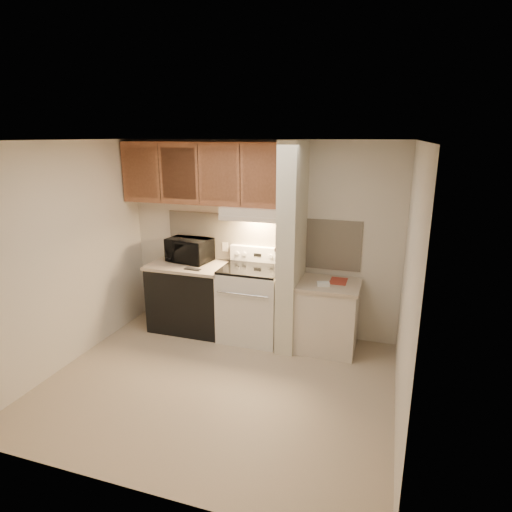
% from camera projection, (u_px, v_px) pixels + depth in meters
% --- Properties ---
extents(floor, '(3.60, 3.60, 0.00)m').
position_uv_depth(floor, '(218.00, 384.00, 4.54)').
color(floor, tan).
rests_on(floor, ground).
extents(ceiling, '(3.60, 3.60, 0.00)m').
position_uv_depth(ceiling, '(211.00, 140.00, 3.87)').
color(ceiling, white).
rests_on(ceiling, wall_back).
extents(wall_back, '(3.60, 2.50, 0.02)m').
position_uv_depth(wall_back, '(260.00, 238.00, 5.58)').
color(wall_back, beige).
rests_on(wall_back, floor).
extents(wall_left, '(0.02, 3.00, 2.50)m').
position_uv_depth(wall_left, '(65.00, 257.00, 4.74)').
color(wall_left, beige).
rests_on(wall_left, floor).
extents(wall_right, '(0.02, 3.00, 2.50)m').
position_uv_depth(wall_right, '(408.00, 291.00, 3.67)').
color(wall_right, beige).
rests_on(wall_right, floor).
extents(backsplash, '(2.60, 0.02, 0.63)m').
position_uv_depth(backsplash, '(260.00, 240.00, 5.57)').
color(backsplash, beige).
rests_on(backsplash, wall_back).
extents(range_body, '(0.76, 0.65, 0.92)m').
position_uv_depth(range_body, '(252.00, 304.00, 5.48)').
color(range_body, silver).
rests_on(range_body, floor).
extents(oven_window, '(0.50, 0.01, 0.30)m').
position_uv_depth(oven_window, '(244.00, 310.00, 5.18)').
color(oven_window, black).
rests_on(oven_window, range_body).
extents(oven_handle, '(0.65, 0.02, 0.02)m').
position_uv_depth(oven_handle, '(242.00, 295.00, 5.08)').
color(oven_handle, silver).
rests_on(oven_handle, range_body).
extents(cooktop, '(0.74, 0.64, 0.03)m').
position_uv_depth(cooktop, '(252.00, 269.00, 5.35)').
color(cooktop, black).
rests_on(cooktop, range_body).
extents(range_backguard, '(0.76, 0.08, 0.20)m').
position_uv_depth(range_backguard, '(259.00, 254.00, 5.58)').
color(range_backguard, silver).
rests_on(range_backguard, range_body).
extents(range_display, '(0.10, 0.01, 0.04)m').
position_uv_depth(range_display, '(258.00, 255.00, 5.54)').
color(range_display, black).
rests_on(range_display, range_backguard).
extents(range_knob_left_outer, '(0.05, 0.02, 0.05)m').
position_uv_depth(range_knob_left_outer, '(237.00, 253.00, 5.62)').
color(range_knob_left_outer, silver).
rests_on(range_knob_left_outer, range_backguard).
extents(range_knob_left_inner, '(0.05, 0.02, 0.05)m').
position_uv_depth(range_knob_left_inner, '(244.00, 254.00, 5.59)').
color(range_knob_left_inner, silver).
rests_on(range_knob_left_inner, range_backguard).
extents(range_knob_right_inner, '(0.05, 0.02, 0.05)m').
position_uv_depth(range_knob_right_inner, '(271.00, 256.00, 5.48)').
color(range_knob_right_inner, silver).
rests_on(range_knob_right_inner, range_backguard).
extents(range_knob_right_outer, '(0.05, 0.02, 0.05)m').
position_uv_depth(range_knob_right_outer, '(278.00, 257.00, 5.45)').
color(range_knob_right_outer, silver).
rests_on(range_knob_right_outer, range_backguard).
extents(dishwasher_front, '(1.00, 0.63, 0.87)m').
position_uv_depth(dishwasher_front, '(190.00, 298.00, 5.75)').
color(dishwasher_front, black).
rests_on(dishwasher_front, floor).
extents(left_countertop, '(1.04, 0.67, 0.04)m').
position_uv_depth(left_countertop, '(189.00, 266.00, 5.63)').
color(left_countertop, '#BCA890').
rests_on(left_countertop, dishwasher_front).
extents(spoon_rest, '(0.22, 0.08, 0.01)m').
position_uv_depth(spoon_rest, '(192.00, 269.00, 5.39)').
color(spoon_rest, black).
rests_on(spoon_rest, left_countertop).
extents(teal_jar, '(0.12, 0.12, 0.11)m').
position_uv_depth(teal_jar, '(171.00, 255.00, 5.87)').
color(teal_jar, '#266263').
rests_on(teal_jar, left_countertop).
extents(outlet, '(0.08, 0.01, 0.12)m').
position_uv_depth(outlet, '(225.00, 247.00, 5.74)').
color(outlet, beige).
rests_on(outlet, backsplash).
extents(microwave, '(0.62, 0.46, 0.31)m').
position_uv_depth(microwave, '(189.00, 250.00, 5.72)').
color(microwave, black).
rests_on(microwave, left_countertop).
extents(partition_pillar, '(0.22, 0.70, 2.50)m').
position_uv_depth(partition_pillar, '(292.00, 248.00, 5.11)').
color(partition_pillar, beige).
rests_on(partition_pillar, floor).
extents(pillar_trim, '(0.01, 0.70, 0.04)m').
position_uv_depth(pillar_trim, '(283.00, 243.00, 5.13)').
color(pillar_trim, '#985938').
rests_on(pillar_trim, partition_pillar).
extents(knife_strip, '(0.02, 0.42, 0.04)m').
position_uv_depth(knife_strip, '(281.00, 242.00, 5.08)').
color(knife_strip, black).
rests_on(knife_strip, partition_pillar).
extents(knife_blade_a, '(0.01, 0.03, 0.16)m').
position_uv_depth(knife_blade_a, '(276.00, 254.00, 4.95)').
color(knife_blade_a, silver).
rests_on(knife_blade_a, knife_strip).
extents(knife_handle_a, '(0.02, 0.02, 0.10)m').
position_uv_depth(knife_handle_a, '(277.00, 241.00, 4.92)').
color(knife_handle_a, black).
rests_on(knife_handle_a, knife_strip).
extents(knife_blade_b, '(0.01, 0.04, 0.18)m').
position_uv_depth(knife_blade_b, '(278.00, 253.00, 5.04)').
color(knife_blade_b, silver).
rests_on(knife_blade_b, knife_strip).
extents(knife_handle_b, '(0.02, 0.02, 0.10)m').
position_uv_depth(knife_handle_b, '(278.00, 240.00, 4.99)').
color(knife_handle_b, black).
rests_on(knife_handle_b, knife_strip).
extents(knife_blade_c, '(0.01, 0.04, 0.20)m').
position_uv_depth(knife_blade_c, '(280.00, 252.00, 5.12)').
color(knife_blade_c, silver).
rests_on(knife_blade_c, knife_strip).
extents(knife_handle_c, '(0.02, 0.02, 0.10)m').
position_uv_depth(knife_handle_c, '(280.00, 238.00, 5.07)').
color(knife_handle_c, black).
rests_on(knife_handle_c, knife_strip).
extents(knife_blade_d, '(0.01, 0.04, 0.16)m').
position_uv_depth(knife_blade_d, '(282.00, 249.00, 5.18)').
color(knife_blade_d, silver).
rests_on(knife_blade_d, knife_strip).
extents(knife_handle_d, '(0.02, 0.02, 0.10)m').
position_uv_depth(knife_handle_d, '(282.00, 237.00, 5.13)').
color(knife_handle_d, black).
rests_on(knife_handle_d, knife_strip).
extents(knife_blade_e, '(0.01, 0.04, 0.18)m').
position_uv_depth(knife_blade_e, '(283.00, 248.00, 5.26)').
color(knife_blade_e, silver).
rests_on(knife_blade_e, knife_strip).
extents(knife_handle_e, '(0.02, 0.02, 0.10)m').
position_uv_depth(knife_handle_e, '(284.00, 235.00, 5.22)').
color(knife_handle_e, black).
rests_on(knife_handle_e, knife_strip).
extents(oven_mitt, '(0.03, 0.09, 0.22)m').
position_uv_depth(oven_mitt, '(284.00, 251.00, 5.33)').
color(oven_mitt, slate).
rests_on(oven_mitt, partition_pillar).
extents(right_cab_base, '(0.70, 0.60, 0.81)m').
position_uv_depth(right_cab_base, '(327.00, 318.00, 5.20)').
color(right_cab_base, beige).
rests_on(right_cab_base, floor).
extents(right_countertop, '(0.74, 0.64, 0.04)m').
position_uv_depth(right_countertop, '(329.00, 285.00, 5.09)').
color(right_countertop, '#BCA890').
rests_on(right_countertop, right_cab_base).
extents(red_folder, '(0.20, 0.27, 0.01)m').
position_uv_depth(red_folder, '(338.00, 281.00, 5.14)').
color(red_folder, '#A53727').
rests_on(red_folder, right_countertop).
extents(white_box, '(0.16, 0.13, 0.04)m').
position_uv_depth(white_box, '(323.00, 284.00, 5.00)').
color(white_box, white).
rests_on(white_box, right_countertop).
extents(range_hood, '(0.78, 0.44, 0.15)m').
position_uv_depth(range_hood, '(255.00, 213.00, 5.28)').
color(range_hood, beige).
rests_on(range_hood, upper_cabinets).
extents(hood_lip, '(0.78, 0.04, 0.06)m').
position_uv_depth(hood_lip, '(249.00, 219.00, 5.10)').
color(hood_lip, beige).
rests_on(hood_lip, range_hood).
extents(upper_cabinets, '(2.18, 0.33, 0.77)m').
position_uv_depth(upper_cabinets, '(204.00, 173.00, 5.40)').
color(upper_cabinets, '#985938').
rests_on(upper_cabinets, wall_back).
extents(cab_door_a, '(0.46, 0.01, 0.63)m').
position_uv_depth(cab_door_a, '(140.00, 173.00, 5.49)').
color(cab_door_a, '#985938').
rests_on(cab_door_a, upper_cabinets).
extents(cab_gap_a, '(0.01, 0.01, 0.73)m').
position_uv_depth(cab_gap_a, '(159.00, 173.00, 5.41)').
color(cab_gap_a, black).
rests_on(cab_gap_a, upper_cabinets).
extents(cab_door_b, '(0.46, 0.01, 0.63)m').
position_uv_depth(cab_door_b, '(179.00, 174.00, 5.33)').
color(cab_door_b, '#985938').
rests_on(cab_door_b, upper_cabinets).
extents(cab_gap_b, '(0.01, 0.01, 0.73)m').
position_uv_depth(cab_gap_b, '(198.00, 174.00, 5.25)').
color(cab_gap_b, black).
rests_on(cab_gap_b, upper_cabinets).
extents(cab_door_c, '(0.46, 0.01, 0.63)m').
position_uv_depth(cab_door_c, '(219.00, 175.00, 5.17)').
color(cab_door_c, '#985938').
rests_on(cab_door_c, upper_cabinets).
extents(cab_gap_c, '(0.01, 0.01, 0.73)m').
position_uv_depth(cab_gap_c, '(240.00, 175.00, 5.09)').
color(cab_gap_c, black).
rests_on(cab_gap_c, upper_cabinets).
extents(cab_door_d, '(0.46, 0.01, 0.63)m').
position_uv_depth(cab_door_d, '(262.00, 176.00, 5.01)').
color(cab_door_d, '#985938').
rests_on(cab_door_d, upper_cabinets).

